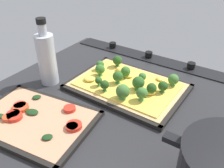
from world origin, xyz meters
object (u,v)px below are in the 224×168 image
at_px(baking_tray_front, 127,88).
at_px(baking_tray_back, 34,121).
at_px(veggie_pizza_back, 34,118).
at_px(broccoli_pizza, 128,83).
at_px(oil_bottle, 47,58).

bearing_deg(baking_tray_front, baking_tray_back, 65.81).
height_order(baking_tray_front, veggie_pizza_back, veggie_pizza_back).
distance_m(broccoli_pizza, oil_bottle, 0.26).
bearing_deg(broccoli_pizza, oil_bottle, 23.74).
bearing_deg(baking_tray_front, veggie_pizza_back, 65.59).
height_order(broccoli_pizza, veggie_pizza_back, broccoli_pizza).
bearing_deg(baking_tray_back, broccoli_pizza, -114.77).
bearing_deg(baking_tray_back, veggie_pizza_back, -58.75).
distance_m(baking_tray_back, veggie_pizza_back, 0.01).
height_order(baking_tray_front, oil_bottle, oil_bottle).
distance_m(baking_tray_front, veggie_pizza_back, 0.30).
distance_m(baking_tray_front, broccoli_pizza, 0.02).
xyz_separation_m(baking_tray_back, oil_bottle, (0.11, -0.17, 0.08)).
relative_size(veggie_pizza_back, oil_bottle, 1.41).
relative_size(broccoli_pizza, veggie_pizza_back, 1.08).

